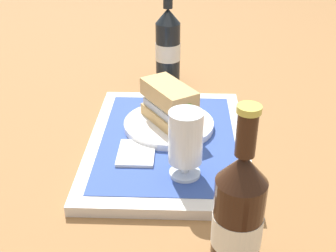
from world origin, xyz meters
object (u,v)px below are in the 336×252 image
Objects in this scene: plate at (171,125)px; beer_bottle at (238,220)px; second_bottle at (168,46)px; sandwich at (172,104)px; beer_glass at (186,140)px.

plate is 0.71× the size of beer_bottle.
beer_bottle is 0.67m from second_bottle.
second_bottle reaches higher than sandwich.
beer_glass is at bearing -24.07° from sandwich.
beer_bottle and second_bottle have the same top height.
plate is 1.52× the size of beer_glass.
second_bottle is at bearing 150.30° from sandwich.
second_bottle is (-0.66, -0.11, 0.00)m from beer_bottle.
beer_glass is at bearing 9.94° from plate.
beer_glass is (0.17, 0.03, 0.06)m from plate.
second_bottle is (-0.28, -0.02, 0.08)m from plate.
beer_glass is 0.47× the size of second_bottle.
beer_glass is (0.17, 0.03, 0.01)m from sandwich.
beer_glass is at bearing 5.94° from second_bottle.
beer_glass reaches higher than sandwich.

